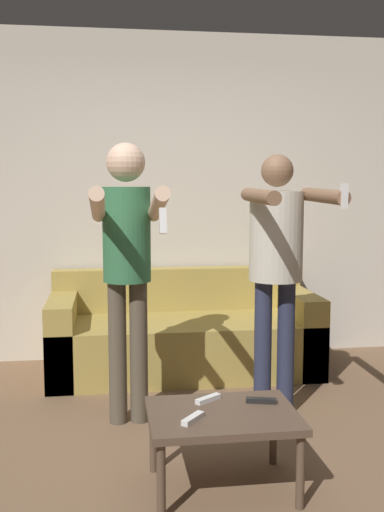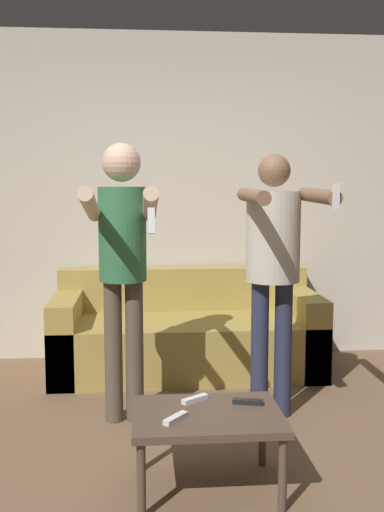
% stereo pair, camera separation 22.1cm
% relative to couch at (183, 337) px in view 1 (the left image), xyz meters
% --- Properties ---
extents(ground_plane, '(14.00, 14.00, 0.00)m').
position_rel_couch_xyz_m(ground_plane, '(-0.13, -1.74, -0.27)').
color(ground_plane, brown).
extents(wall_back, '(6.40, 0.06, 2.70)m').
position_rel_couch_xyz_m(wall_back, '(-0.13, 0.46, 1.08)').
color(wall_back, beige).
rests_on(wall_back, ground_plane).
extents(couch, '(2.05, 0.86, 0.77)m').
position_rel_couch_xyz_m(couch, '(0.00, 0.00, 0.00)').
color(couch, '#AD9347').
rests_on(couch, ground_plane).
extents(person_standing_left, '(0.41, 0.77, 1.71)m').
position_rel_couch_xyz_m(person_standing_left, '(-0.46, -1.01, 0.79)').
color(person_standing_left, brown).
rests_on(person_standing_left, ground_plane).
extents(person_standing_right, '(0.45, 0.79, 1.64)m').
position_rel_couch_xyz_m(person_standing_right, '(0.46, -1.00, 0.77)').
color(person_standing_right, '#282D47').
rests_on(person_standing_right, ground_plane).
extents(coffee_table, '(0.71, 0.53, 0.39)m').
position_rel_couch_xyz_m(coffee_table, '(-0.04, -1.87, 0.07)').
color(coffee_table, brown).
rests_on(coffee_table, ground_plane).
extents(remote_near, '(0.12, 0.14, 0.02)m').
position_rel_couch_xyz_m(remote_near, '(-0.20, -1.96, 0.13)').
color(remote_near, white).
rests_on(remote_near, coffee_table).
extents(remote_mid, '(0.15, 0.07, 0.02)m').
position_rel_couch_xyz_m(remote_mid, '(0.17, -1.78, 0.13)').
color(remote_mid, black).
rests_on(remote_mid, coffee_table).
extents(remote_far, '(0.14, 0.12, 0.02)m').
position_rel_couch_xyz_m(remote_far, '(-0.09, -1.72, 0.13)').
color(remote_far, white).
rests_on(remote_far, coffee_table).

